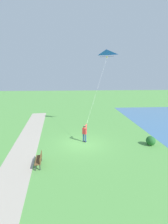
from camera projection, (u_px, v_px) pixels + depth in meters
The scene contains 6 objects.
ground_plane at pixel (82, 143), 16.28m from camera, with size 120.00×120.00×0.00m, color #569947.
walkway_path at pixel (22, 155), 13.94m from camera, with size 2.40×32.00×0.02m, color #ADA393.
person_kite_flyer at pixel (85, 132), 16.43m from camera, with size 0.55×0.62×1.83m.
flying_kite at pixel (106, 55), 18.63m from camera, with size 3.60×4.33×7.66m.
park_bench_near_walkway at pixel (39, 159), 12.18m from camera, with size 0.58×1.54×0.88m.
lakeside_shrub at pixel (151, 141), 15.76m from camera, with size 0.87×0.99×0.91m, color #236028.
Camera 1 is at (0.94, 15.16, 6.65)m, focal length 25.90 mm.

